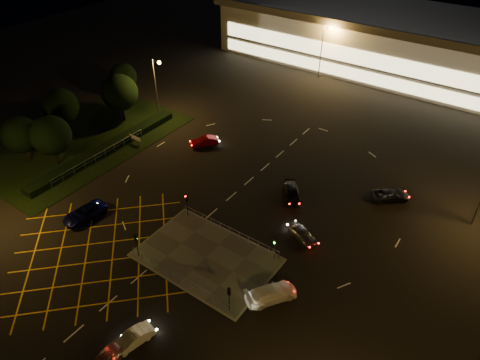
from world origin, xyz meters
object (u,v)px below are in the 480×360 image
Objects in this scene: car_approach_white at (271,293)px; car_right_silver at (303,234)px; signal_nw at (187,201)px; signal_ne at (275,243)px; car_circ_red at (205,141)px; car_queue_white at (132,339)px; car_far_dkgrey at (292,193)px; car_left_blue at (85,213)px; signal_se at (229,295)px; car_near_silver at (107,357)px; signal_sw at (136,241)px; car_east_grey at (391,195)px.

car_right_silver is at bearing -46.81° from car_approach_white.
signal_nw is 15.20m from car_approach_white.
signal_ne is 24.67m from car_circ_red.
car_right_silver is at bearing 86.74° from car_queue_white.
car_far_dkgrey reaches higher than car_circ_red.
car_approach_white is (24.18, 2.72, 0.02)m from car_left_blue.
signal_se reaches higher than car_far_dkgrey.
signal_nw is 0.68× the size of car_far_dkgrey.
car_approach_white is at bearing 61.14° from car_near_silver.
signal_nw reaches higher than car_approach_white.
car_right_silver is 23.26m from car_circ_red.
signal_se is at bearing 5.27° from car_left_blue.
car_circ_red is at bearing -68.60° from signal_sw.
signal_sw is 12.18m from car_near_silver.
signal_sw is 20.13m from car_far_dkgrey.
signal_sw is 12.00m from signal_se.
car_near_silver reaches higher than car_circ_red.
car_right_silver is (12.93, 4.56, -1.70)m from signal_nw.
car_circ_red is at bearing 58.04° from car_east_grey.
car_east_grey is at bearing 72.19° from car_near_silver.
car_far_dkgrey is 17.18m from car_circ_red.
car_left_blue is 37.33m from car_east_grey.
car_far_dkgrey is at bearing -114.63° from signal_sw.
car_approach_white reaches higher than car_right_silver.
car_left_blue is 20.92m from car_circ_red.
car_near_silver is at bearing 122.11° from car_east_grey.
signal_sw is 0.68× the size of car_far_dkgrey.
signal_sw reaches higher than car_left_blue.
car_near_silver is at bearing 123.57° from signal_sw.
signal_se and signal_ne have the same top height.
car_approach_white reaches higher than car_far_dkgrey.
car_left_blue is 25.56m from car_right_silver.
signal_se is 0.61× the size of car_left_blue.
signal_nw is 0.61× the size of car_left_blue.
signal_sw reaches higher than car_far_dkgrey.
car_approach_white is (6.07, -14.75, 0.08)m from car_far_dkgrey.
car_circ_red is at bearing -46.58° from signal_se.
signal_ne is at bearing 25.65° from car_left_blue.
signal_ne is 0.68× the size of car_east_grey.
car_near_silver is 0.76× the size of car_left_blue.
car_east_grey is (28.35, 24.28, -0.08)m from car_left_blue.
car_left_blue is at bearing 40.23° from car_approach_white.
car_queue_white reaches higher than car_east_grey.
signal_sw is 1.00× the size of signal_ne.
car_right_silver is (0.93, 4.56, -1.70)m from signal_ne.
signal_sw is at bearing 0.00° from signal_se.
car_far_dkgrey is at bearing 100.08° from car_queue_white.
signal_se is 0.78× the size of car_circ_red.
signal_se and signal_nw have the same top height.
car_approach_white is (22.91, -18.15, 0.08)m from car_circ_red.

